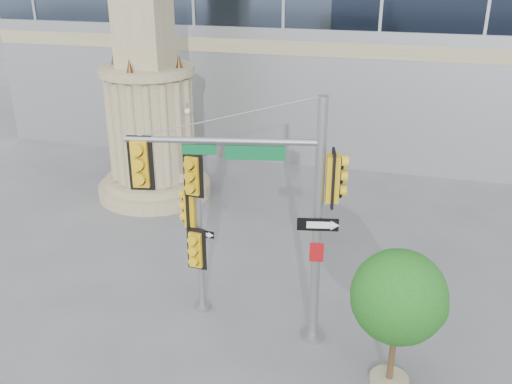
# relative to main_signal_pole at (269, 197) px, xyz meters

# --- Properties ---
(ground) EXTENTS (120.00, 120.00, 0.00)m
(ground) POSITION_rel_main_signal_pole_xyz_m (-0.62, -1.27, -3.83)
(ground) COLOR #545456
(ground) RESTS_ON ground
(monument) EXTENTS (4.40, 4.40, 16.60)m
(monument) POSITION_rel_main_signal_pole_xyz_m (-6.62, 7.73, 1.69)
(monument) COLOR gray
(monument) RESTS_ON ground
(main_signal_pole) EXTENTS (4.75, 1.37, 6.18)m
(main_signal_pole) POSITION_rel_main_signal_pole_xyz_m (0.00, 0.00, 0.00)
(main_signal_pole) COLOR slate
(main_signal_pole) RESTS_ON ground
(secondary_signal_pole) EXTENTS (0.79, 0.63, 4.61)m
(secondary_signal_pole) POSITION_rel_main_signal_pole_xyz_m (-2.08, 0.63, -1.12)
(secondary_signal_pole) COLOR slate
(secondary_signal_pole) RESTS_ON ground
(street_tree) EXTENTS (2.10, 2.05, 3.28)m
(street_tree) POSITION_rel_main_signal_pole_xyz_m (3.09, -0.85, -1.67)
(street_tree) COLOR gray
(street_tree) RESTS_ON ground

